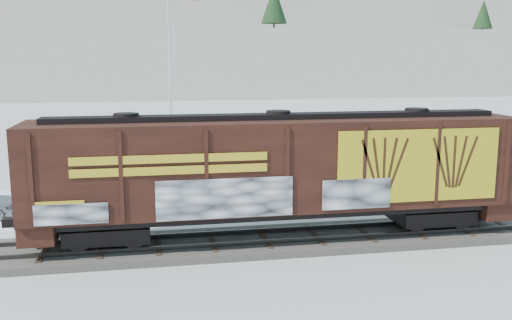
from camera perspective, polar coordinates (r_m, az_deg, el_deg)
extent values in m
plane|color=white|center=(21.77, -4.41, -8.75)|extent=(500.00, 500.00, 0.00)
cube|color=#59544C|center=(21.72, -4.41, -8.40)|extent=(50.00, 3.40, 0.28)
cube|color=#33302D|center=(20.98, -4.21, -8.47)|extent=(50.00, 0.10, 0.15)
cube|color=#33302D|center=(22.34, -4.62, -7.30)|extent=(50.00, 0.10, 0.15)
cube|color=white|center=(28.93, -6.02, -3.96)|extent=(40.00, 8.00, 0.03)
cube|color=white|center=(115.51, -9.64, 9.51)|extent=(360.00, 40.00, 12.00)
cube|color=white|center=(145.58, -9.93, 11.97)|extent=(360.00, 40.00, 24.00)
cube|color=white|center=(180.80, -10.14, 13.33)|extent=(360.00, 50.00, 35.00)
cone|color=black|center=(113.55, 1.82, 15.35)|extent=(5.04, 5.04, 7.38)
cone|color=black|center=(137.33, 21.77, 13.38)|extent=(4.20, 4.20, 6.15)
cube|color=black|center=(21.46, -14.58, -6.88)|extent=(3.00, 2.00, 0.90)
cube|color=black|center=(24.03, 17.01, -5.16)|extent=(3.00, 2.00, 0.90)
cylinder|color=black|center=(20.81, -17.36, -7.55)|extent=(0.90, 0.12, 0.90)
cube|color=black|center=(21.75, 2.17, -4.87)|extent=(18.28, 2.40, 0.25)
cube|color=#36170E|center=(21.36, 2.20, -0.28)|extent=(18.28, 3.00, 3.30)
cube|color=black|center=(21.11, 2.23, 4.40)|extent=(16.82, 0.90, 0.20)
cube|color=gold|center=(21.58, 16.01, -0.56)|extent=(6.22, 0.03, 2.67)
cube|color=gold|center=(19.28, -8.51, -0.46)|extent=(6.58, 0.02, 0.70)
cube|color=white|center=(19.68, -3.08, -3.87)|extent=(4.75, 0.03, 1.40)
cylinder|color=silver|center=(36.09, -8.34, -1.04)|extent=(0.90, 0.90, 0.20)
cylinder|color=silver|center=(35.44, -8.58, 8.08)|extent=(0.14, 0.14, 11.65)
imported|color=silver|center=(27.76, 3.99, -2.92)|extent=(4.53, 1.66, 1.48)
imported|color=black|center=(30.15, 4.86, -2.09)|extent=(4.61, 2.45, 1.27)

